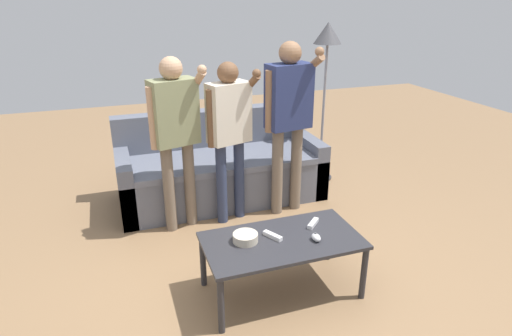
{
  "coord_description": "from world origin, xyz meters",
  "views": [
    {
      "loc": [
        -0.88,
        -2.6,
        2.03
      ],
      "look_at": [
        0.14,
        0.34,
        0.76
      ],
      "focal_mm": 30.27,
      "sensor_mm": 36.0,
      "label": 1
    }
  ],
  "objects": [
    {
      "name": "snack_bowl",
      "position": [
        -0.11,
        -0.16,
        0.47
      ],
      "size": [
        0.17,
        0.17,
        0.06
      ],
      "primitive_type": "cylinder",
      "color": "beige",
      "rests_on": "coffee_table"
    },
    {
      "name": "player_center",
      "position": [
        0.11,
        0.96,
        0.94
      ],
      "size": [
        0.47,
        0.29,
        1.49
      ],
      "color": "#2D3856",
      "rests_on": "ground"
    },
    {
      "name": "ground_plane",
      "position": [
        0.0,
        0.0,
        0.0
      ],
      "size": [
        12.0,
        12.0,
        0.0
      ],
      "primitive_type": "plane",
      "color": "#93704C"
    },
    {
      "name": "floor_lamp",
      "position": [
        1.36,
        1.57,
        1.48
      ],
      "size": [
        0.3,
        0.3,
        1.75
      ],
      "color": "#2D2D33",
      "rests_on": "ground"
    },
    {
      "name": "couch",
      "position": [
        0.14,
        1.49,
        0.3
      ],
      "size": [
        2.07,
        0.88,
        0.87
      ],
      "color": "slate",
      "rests_on": "ground"
    },
    {
      "name": "game_remote_wand_far",
      "position": [
        0.43,
        -0.11,
        0.45
      ],
      "size": [
        0.13,
        0.13,
        0.03
      ],
      "color": "white",
      "rests_on": "coffee_table"
    },
    {
      "name": "game_remote_wand_near",
      "position": [
        0.09,
        -0.17,
        0.45
      ],
      "size": [
        0.1,
        0.15,
        0.03
      ],
      "color": "white",
      "rests_on": "coffee_table"
    },
    {
      "name": "player_left",
      "position": [
        -0.37,
        0.97,
        0.98
      ],
      "size": [
        0.49,
        0.31,
        1.56
      ],
      "color": "#756656",
      "rests_on": "ground"
    },
    {
      "name": "game_remote_nunchuk",
      "position": [
        0.36,
        -0.31,
        0.46
      ],
      "size": [
        0.06,
        0.09,
        0.05
      ],
      "color": "white",
      "rests_on": "coffee_table"
    },
    {
      "name": "player_right",
      "position": [
        0.67,
        0.95,
        1.03
      ],
      "size": [
        0.51,
        0.32,
        1.64
      ],
      "color": "#756656",
      "rests_on": "ground"
    },
    {
      "name": "coffee_table",
      "position": [
        0.14,
        -0.21,
        0.39
      ],
      "size": [
        1.1,
        0.58,
        0.44
      ],
      "color": "#2D2D33",
      "rests_on": "ground"
    }
  ]
}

